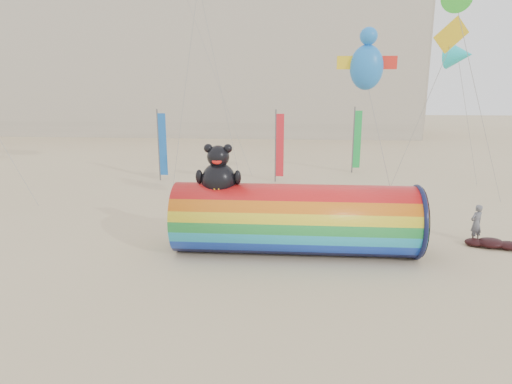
# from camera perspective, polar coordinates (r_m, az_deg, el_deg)

# --- Properties ---
(ground) EXTENTS (160.00, 160.00, 0.00)m
(ground) POSITION_cam_1_polar(r_m,az_deg,el_deg) (19.63, -1.81, -7.85)
(ground) COLOR #CCB58C
(ground) RESTS_ON ground
(hotel_building) EXTENTS (60.40, 15.40, 20.60)m
(hotel_building) POSITION_cam_1_polar(r_m,az_deg,el_deg) (65.64, -8.28, 16.47)
(hotel_building) COLOR #B7AD99
(hotel_building) RESTS_ON ground
(windsock_assembly) EXTENTS (10.30, 3.14, 4.75)m
(windsock_assembly) POSITION_cam_1_polar(r_m,az_deg,el_deg) (19.45, 4.88, -3.18)
(windsock_assembly) COLOR red
(windsock_assembly) RESTS_ON ground
(kite_handler) EXTENTS (0.76, 0.68, 1.76)m
(kite_handler) POSITION_cam_1_polar(r_m,az_deg,el_deg) (23.17, 25.82, -3.54)
(kite_handler) COLOR slate
(kite_handler) RESTS_ON ground
(fabric_bundle) EXTENTS (2.62, 1.35, 0.41)m
(fabric_bundle) POSITION_cam_1_polar(r_m,az_deg,el_deg) (23.03, 27.68, -5.70)
(fabric_bundle) COLOR black
(fabric_bundle) RESTS_ON ground
(festival_banners) EXTENTS (15.15, 4.06, 5.20)m
(festival_banners) POSITION_cam_1_polar(r_m,az_deg,el_deg) (34.08, 1.51, 6.11)
(festival_banners) COLOR #59595E
(festival_banners) RESTS_ON ground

